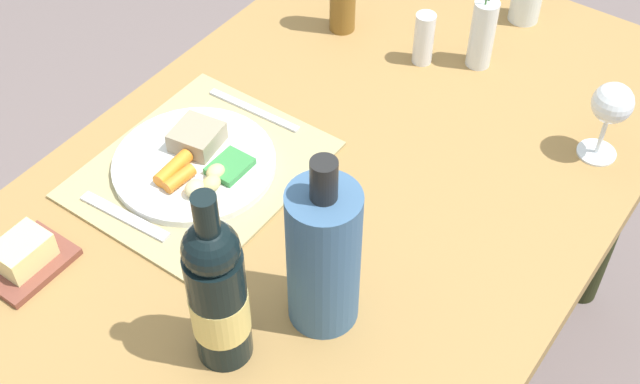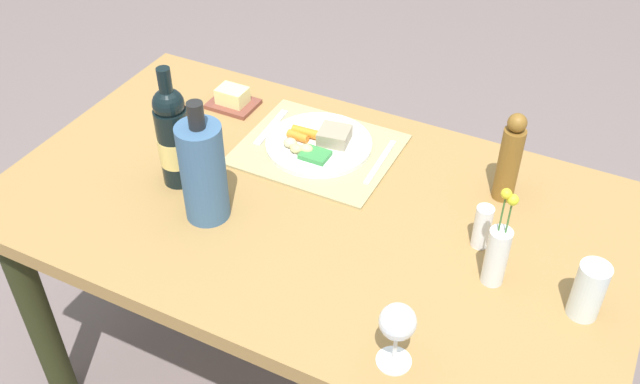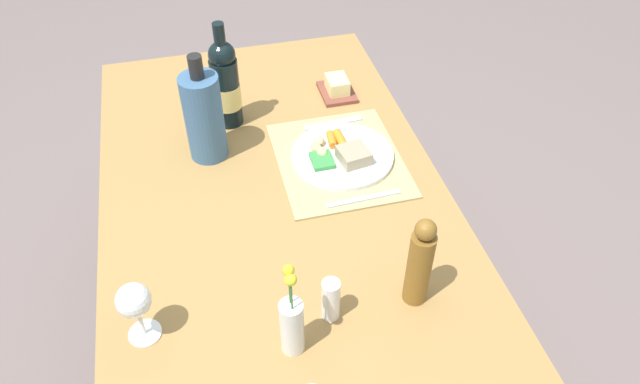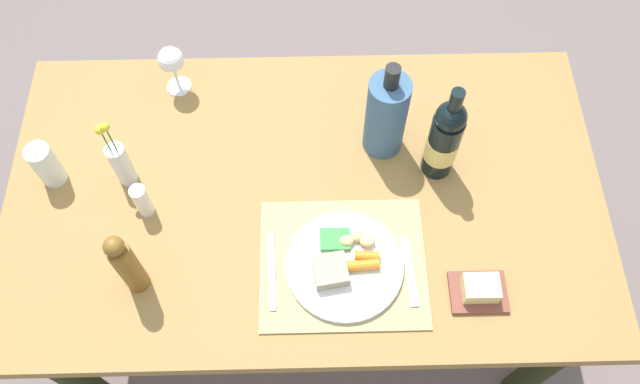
# 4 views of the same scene
# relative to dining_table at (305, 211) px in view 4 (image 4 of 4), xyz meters

# --- Properties ---
(ground_plane) EXTENTS (8.00, 8.00, 0.00)m
(ground_plane) POSITION_rel_dining_table_xyz_m (0.00, 0.00, -0.63)
(ground_plane) COLOR #70615F
(dining_table) EXTENTS (1.48, 0.86, 0.74)m
(dining_table) POSITION_rel_dining_table_xyz_m (0.00, 0.00, 0.00)
(dining_table) COLOR olive
(dining_table) RESTS_ON ground_plane
(placemat) EXTENTS (0.39, 0.33, 0.01)m
(placemat) POSITION_rel_dining_table_xyz_m (0.09, -0.19, 0.11)
(placemat) COLOR tan
(placemat) RESTS_ON dining_table
(dinner_plate) EXTENTS (0.27, 0.27, 0.05)m
(dinner_plate) POSITION_rel_dining_table_xyz_m (0.09, -0.20, 0.12)
(dinner_plate) COLOR white
(dinner_plate) RESTS_ON placemat
(fork) EXTENTS (0.02, 0.19, 0.00)m
(fork) POSITION_rel_dining_table_xyz_m (-0.08, -0.21, 0.11)
(fork) COLOR silver
(fork) RESTS_ON placemat
(knife) EXTENTS (0.03, 0.17, 0.00)m
(knife) POSITION_rel_dining_table_xyz_m (0.24, -0.22, 0.11)
(knife) COLOR silver
(knife) RESTS_ON placemat
(wine_glass) EXTENTS (0.07, 0.07, 0.15)m
(wine_glass) POSITION_rel_dining_table_xyz_m (-0.34, 0.33, 0.21)
(wine_glass) COLOR white
(wine_glass) RESTS_ON dining_table
(butter_dish) EXTENTS (0.13, 0.10, 0.06)m
(butter_dish) POSITION_rel_dining_table_xyz_m (0.39, -0.27, 0.13)
(butter_dish) COLOR brown
(butter_dish) RESTS_ON dining_table
(pepper_mill) EXTENTS (0.05, 0.05, 0.23)m
(pepper_mill) POSITION_rel_dining_table_xyz_m (-0.38, -0.23, 0.22)
(pepper_mill) COLOR brown
(pepper_mill) RESTS_ON dining_table
(wine_bottle) EXTENTS (0.08, 0.08, 0.31)m
(wine_bottle) POSITION_rel_dining_table_xyz_m (0.33, 0.07, 0.23)
(wine_bottle) COLOR black
(wine_bottle) RESTS_ON dining_table
(cooler_bottle) EXTENTS (0.10, 0.10, 0.30)m
(cooler_bottle) POSITION_rel_dining_table_xyz_m (0.20, 0.14, 0.23)
(cooler_bottle) COLOR #3B5F86
(cooler_bottle) RESTS_ON dining_table
(water_tumbler) EXTENTS (0.06, 0.06, 0.13)m
(water_tumbler) POSITION_rel_dining_table_xyz_m (-0.62, 0.06, 0.16)
(water_tumbler) COLOR silver
(water_tumbler) RESTS_ON dining_table
(salt_shaker) EXTENTS (0.04, 0.04, 0.10)m
(salt_shaker) POSITION_rel_dining_table_xyz_m (-0.38, -0.04, 0.16)
(salt_shaker) COLOR white
(salt_shaker) RESTS_ON dining_table
(flower_vase) EXTENTS (0.05, 0.05, 0.24)m
(flower_vase) POSITION_rel_dining_table_xyz_m (-0.44, 0.05, 0.18)
(flower_vase) COLOR silver
(flower_vase) RESTS_ON dining_table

